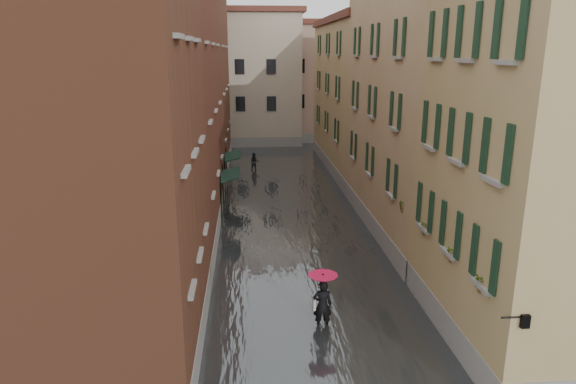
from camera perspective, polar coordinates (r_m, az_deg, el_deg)
name	(u,v)px	position (r m, az deg, el deg)	size (l,w,h in m)	color
ground	(316,316)	(19.52, 3.17, -13.58)	(120.00, 120.00, 0.00)	#565659
floodwater	(288,209)	(31.43, 0.03, -1.90)	(10.00, 60.00, 0.20)	#404447
building_left_near	(88,157)	(15.88, -21.35, 3.63)	(6.00, 8.00, 13.00)	brown
building_left_mid	(154,118)	(26.51, -14.66, 7.98)	(6.00, 14.00, 12.50)	#572E1B
building_left_far	(187,84)	(41.24, -11.19, 11.72)	(6.00, 16.00, 14.00)	brown
building_right_near	(549,174)	(18.01, 27.05, 1.84)	(6.00, 8.00, 11.50)	#9F8A52
building_right_mid	(430,110)	(27.72, 15.48, 8.75)	(6.00, 14.00, 13.00)	tan
building_right_far	(364,99)	(42.14, 8.49, 10.21)	(6.00, 16.00, 11.50)	#9F8A52
building_end_cream	(241,80)	(54.99, -5.30, 12.27)	(12.00, 9.00, 13.00)	#BEAD97
building_end_pink	(323,83)	(57.63, 3.92, 11.94)	(10.00, 9.00, 12.00)	tan
awning_near	(230,176)	(29.89, -6.52, 1.80)	(1.09, 3.01, 2.80)	black
awning_far	(232,157)	(35.28, -6.24, 3.90)	(1.09, 3.09, 2.80)	black
wall_lantern	(523,320)	(14.35, 24.69, -12.82)	(0.71, 0.22, 0.35)	black
window_planters	(439,230)	(18.44, 16.46, -4.05)	(0.59, 8.25, 0.84)	brown
pedestrian_main	(322,296)	(18.13, 3.85, -11.43)	(1.05, 1.05, 2.06)	black
pedestrian_far	(254,162)	(41.49, -3.75, 3.31)	(0.75, 0.59, 1.55)	black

